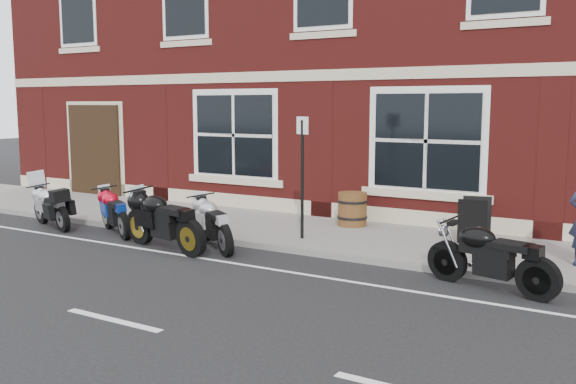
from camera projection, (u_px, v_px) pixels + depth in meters
name	position (u px, v px, depth m)	size (l,w,h in m)	color
ground	(247.00, 269.00, 10.76)	(80.00, 80.00, 0.00)	black
sidewalk	(330.00, 235.00, 13.29)	(30.00, 3.00, 0.12)	slate
kerb	(290.00, 249.00, 11.95)	(30.00, 0.16, 0.12)	slate
moto_touring_silver	(51.00, 205.00, 14.36)	(1.82, 0.75, 1.24)	black
moto_sport_red	(116.00, 210.00, 13.64)	(1.76, 1.07, 0.88)	black
moto_sport_black	(164.00, 219.00, 12.12)	(2.29, 0.62, 1.04)	black
moto_sport_silver	(214.00, 222.00, 12.26)	(1.71, 1.24, 0.90)	black
moto_naked_black	(489.00, 254.00, 9.50)	(2.07, 0.66, 0.95)	black
a_board_sign	(474.00, 220.00, 12.13)	(0.53, 0.35, 0.89)	black
barrel_planter	(352.00, 209.00, 13.92)	(0.66, 0.66, 0.73)	#4E3814
parking_sign	(302.00, 169.00, 12.47)	(0.32, 0.14, 2.39)	black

